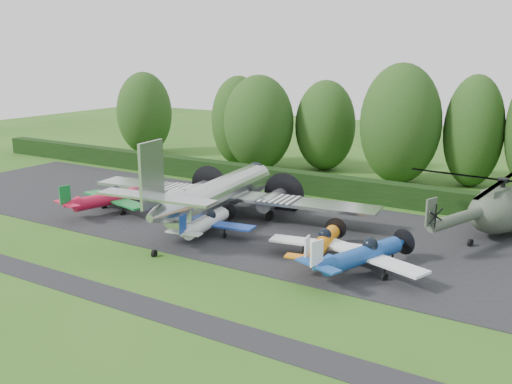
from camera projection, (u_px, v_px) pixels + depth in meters
The scene contains 16 objects.
ground at pixel (183, 264), 36.45m from camera, with size 160.00×160.00×0.00m, color #2B5618.
apron at pixel (263, 225), 44.71m from camera, with size 70.00×18.00×0.01m, color black.
taxiway_verge at pixel (114, 298), 31.49m from camera, with size 70.00×2.00×0.00m, color black.
hedgerow at pixel (323, 195), 53.80m from camera, with size 90.00×1.60×2.00m, color black.
transport_plane at pixel (219, 194), 45.32m from camera, with size 24.89×19.08×7.98m.
light_plane_red at pixel (109, 198), 47.68m from camera, with size 7.91×8.32×3.04m.
light_plane_white at pixel (207, 223), 41.43m from camera, with size 6.91×7.26×2.65m.
light_plane_orange at pixel (322, 244), 36.75m from camera, with size 7.22×7.60×2.78m.
light_plane_blue at pixel (362, 255), 34.42m from camera, with size 8.00×8.41×3.07m.
helicopter at pixel (500, 206), 41.23m from camera, with size 13.56×15.88×4.37m.
tree_1 at pixel (144, 113), 74.52m from camera, with size 7.14×7.14×10.67m.
tree_2 at pixel (400, 124), 57.52m from camera, with size 8.14×8.14×12.17m.
tree_4 at pixel (259, 123), 64.07m from camera, with size 7.87×7.87×10.73m.
tree_6 at pixel (239, 121), 67.17m from camera, with size 6.41×6.41×10.50m.
tree_7 at pixel (325, 126), 64.20m from camera, with size 6.79×6.79×10.16m.
tree_9 at pixel (474, 132), 56.06m from camera, with size 5.77×5.77×11.12m.
Camera 1 is at (21.97, -26.71, 13.26)m, focal length 40.00 mm.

